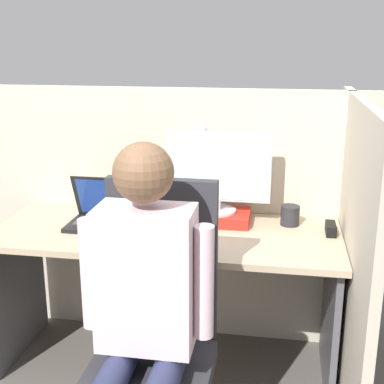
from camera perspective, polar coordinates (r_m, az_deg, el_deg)
The scene contains 12 objects.
cubicle_panel_back at distance 2.93m, azimuth -1.33°, elevation -2.54°, with size 2.17×0.05×1.38m.
cubicle_panel_right at distance 2.50m, azimuth 16.57°, elevation -6.60°, with size 0.04×1.30×1.38m.
desk at distance 2.65m, azimuth -2.80°, elevation -7.57°, with size 1.67×0.66×0.74m.
paper_box at distance 2.69m, azimuth 2.72°, elevation -2.64°, with size 0.32×0.23×0.05m.
monitor at distance 2.63m, azimuth 2.80°, elevation 2.26°, with size 0.52×0.19×0.40m.
laptop at distance 2.67m, azimuth -9.11°, elevation -2.56°, with size 0.36×0.24×0.24m.
mouse at distance 2.48m, azimuth -4.39°, elevation -4.67°, with size 0.06×0.05×0.03m.
stapler at distance 2.62m, azimuth 14.58°, elevation -3.81°, with size 0.05×0.12×0.05m.
carrot_toy at distance 2.48m, azimuth -7.35°, elevation -4.67°, with size 0.04×0.16×0.04m.
office_chair at distance 2.13m, azimuth -3.93°, elevation -14.45°, with size 0.52×0.56×1.11m.
person at distance 1.89m, azimuth -5.27°, elevation -11.53°, with size 0.48×0.42×1.31m.
coffee_mug at distance 2.68m, azimuth 10.41°, elevation -2.47°, with size 0.09×0.09×0.10m.
Camera 1 is at (0.53, -2.03, 1.64)m, focal length 50.00 mm.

